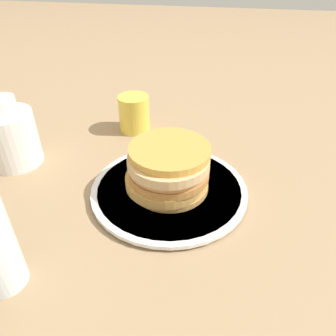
{
  "coord_description": "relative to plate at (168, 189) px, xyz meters",
  "views": [
    {
      "loc": [
        -0.08,
        0.43,
        0.38
      ],
      "look_at": [
        0.0,
        -0.02,
        0.05
      ],
      "focal_mm": 35.0,
      "sensor_mm": 36.0,
      "label": 1
    }
  ],
  "objects": [
    {
      "name": "ground_plane",
      "position": [
        -0.0,
        0.02,
        -0.01
      ],
      "size": [
        4.0,
        4.0,
        0.0
      ],
      "primitive_type": "plane",
      "color": "#9E7F5B"
    },
    {
      "name": "juice_glass",
      "position": [
        0.12,
        -0.22,
        0.03
      ],
      "size": [
        0.07,
        0.07,
        0.08
      ],
      "color": "yellow",
      "rests_on": "ground_plane"
    },
    {
      "name": "pancake_stack",
      "position": [
        -0.0,
        0.0,
        0.05
      ],
      "size": [
        0.15,
        0.15,
        0.08
      ],
      "color": "tan",
      "rests_on": "plate"
    },
    {
      "name": "plate",
      "position": [
        0.0,
        0.0,
        0.0
      ],
      "size": [
        0.28,
        0.28,
        0.01
      ],
      "color": "white",
      "rests_on": "ground_plane"
    },
    {
      "name": "cream_jug",
      "position": [
        0.32,
        -0.04,
        0.05
      ],
      "size": [
        0.1,
        0.1,
        0.14
      ],
      "color": "white",
      "rests_on": "ground_plane"
    }
  ]
}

